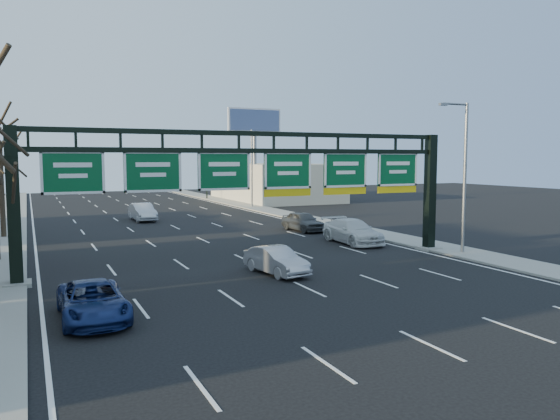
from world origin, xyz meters
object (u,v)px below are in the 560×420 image
sign_gantry (259,179)px  car_blue_suv (93,301)px  car_silver_sedan (276,260)px  car_white_wagon (353,231)px

sign_gantry → car_blue_suv: size_ratio=5.08×
sign_gantry → car_blue_suv: 12.18m
car_silver_sedan → car_white_wagon: bearing=28.7°
car_blue_suv → sign_gantry: bearing=35.8°
sign_gantry → car_silver_sedan: 4.68m
sign_gantry → car_blue_suv: sign_gantry is taller
sign_gantry → car_silver_sedan: (-0.17, -2.50, -3.95)m
sign_gantry → car_silver_sedan: size_ratio=5.95×
car_blue_suv → car_silver_sedan: (9.14, 4.28, 0.01)m
car_white_wagon → car_silver_sedan: bearing=-140.9°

